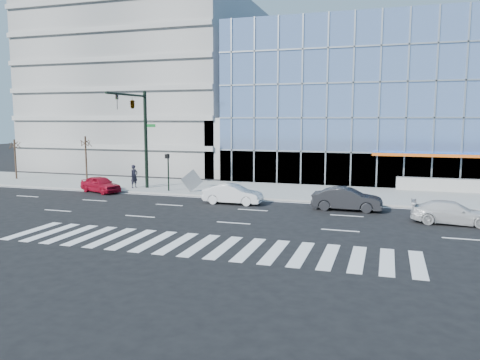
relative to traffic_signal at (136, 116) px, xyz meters
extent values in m
plane|color=black|center=(11.00, -4.57, -6.16)|extent=(160.00, 160.00, 0.00)
cube|color=gray|center=(11.00, 3.43, -6.09)|extent=(120.00, 8.00, 0.15)
cube|color=#7E9BD2|center=(25.00, 21.43, 1.34)|extent=(42.00, 26.00, 15.00)
cube|color=gray|center=(-9.00, 21.43, 3.84)|extent=(24.00, 24.00, 20.00)
cube|color=gray|center=(5.00, 13.43, -3.16)|extent=(6.00, 8.00, 6.00)
cube|color=slate|center=(-47.00, 59.43, 23.84)|extent=(13.00, 13.00, 60.00)
cube|color=gray|center=(-19.00, 65.43, 17.84)|extent=(14.00, 14.00, 48.00)
cylinder|color=black|center=(0.00, 1.43, -2.01)|extent=(0.28, 0.28, 8.00)
cylinder|color=black|center=(0.00, -1.37, 1.59)|extent=(0.18, 5.60, 0.18)
imported|color=black|center=(0.00, -2.77, 0.99)|extent=(0.18, 0.22, 1.10)
imported|color=black|center=(0.00, -0.57, 0.99)|extent=(0.48, 2.24, 0.90)
cube|color=#0C591E|center=(0.45, 1.43, -0.81)|extent=(0.90, 0.05, 0.25)
cylinder|color=black|center=(2.50, 0.43, -4.51)|extent=(0.12, 0.12, 3.00)
cube|color=black|center=(2.50, 0.28, -3.21)|extent=(0.30, 0.25, 0.35)
cylinder|color=#332319|center=(-7.00, 2.93, -3.91)|extent=(0.16, 0.16, 4.20)
ellipsoid|color=#332319|center=(-7.00, 2.93, -2.23)|extent=(1.10, 1.10, 0.90)
cylinder|color=#332319|center=(-15.00, 2.93, -4.11)|extent=(0.16, 0.16, 3.80)
ellipsoid|color=#332319|center=(-15.00, 2.93, -2.59)|extent=(1.10, 1.10, 0.90)
imported|color=silver|center=(22.84, -5.04, -5.53)|extent=(4.48, 1.98, 1.28)
imported|color=silver|center=(9.03, -2.77, -5.48)|extent=(4.15, 1.48, 1.36)
imported|color=black|center=(16.84, -2.77, -5.43)|extent=(4.48, 1.58, 1.47)
imported|color=#A20C22|center=(-2.78, -1.15, -5.50)|extent=(4.19, 2.86, 1.32)
imported|color=black|center=(-0.99, 1.07, -5.05)|extent=(0.66, 0.82, 1.94)
cube|color=gray|center=(4.53, 0.43, -5.11)|extent=(1.46, 1.18, 1.82)
camera|label=1|loc=(19.24, -33.37, -0.28)|focal=35.00mm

